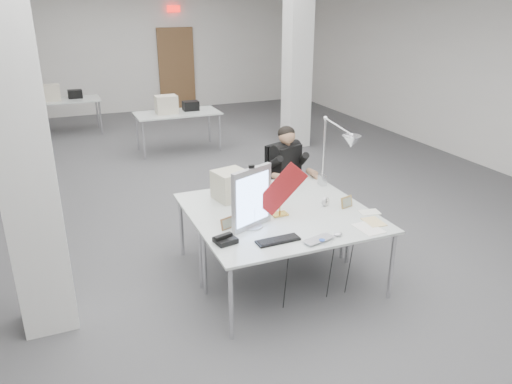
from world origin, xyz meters
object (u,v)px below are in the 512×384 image
(laptop, at_px, (322,242))
(desk_phone, at_px, (225,240))
(desk_main, at_px, (299,230))
(seated_person, at_px, (286,160))
(office_chair, at_px, (284,187))
(architect_lamp, at_px, (335,154))
(beige_monitor, at_px, (231,185))
(bankers_lamp, at_px, (280,201))
(monitor, at_px, (252,198))

(laptop, relative_size, desk_phone, 1.65)
(desk_main, distance_m, seated_person, 1.70)
(office_chair, distance_m, seated_person, 0.39)
(laptop, height_order, architect_lamp, architect_lamp)
(beige_monitor, xyz_separation_m, architect_lamp, (1.14, -0.26, 0.29))
(office_chair, height_order, seated_person, seated_person)
(bankers_lamp, distance_m, desk_phone, 0.81)
(bankers_lamp, distance_m, beige_monitor, 0.68)
(desk_phone, relative_size, architect_lamp, 0.21)
(desk_main, distance_m, bankers_lamp, 0.40)
(monitor, bearing_deg, seated_person, 29.94)
(office_chair, bearing_deg, desk_phone, -151.65)
(desk_main, bearing_deg, beige_monitor, 109.37)
(seated_person, height_order, bankers_lamp, seated_person)
(seated_person, xyz_separation_m, desk_phone, (-1.37, -1.58, -0.12))
(bankers_lamp, xyz_separation_m, architect_lamp, (0.84, 0.35, 0.30))
(seated_person, bearing_deg, beige_monitor, -169.72)
(bankers_lamp, xyz_separation_m, beige_monitor, (-0.31, 0.61, 0.01))
(monitor, height_order, bankers_lamp, monitor)
(seated_person, height_order, architect_lamp, architect_lamp)
(bankers_lamp, relative_size, beige_monitor, 0.90)
(office_chair, distance_m, architect_lamp, 1.16)
(desk_main, relative_size, architect_lamp, 2.00)
(office_chair, xyz_separation_m, laptop, (-0.57, -1.97, 0.25))
(monitor, bearing_deg, laptop, -73.55)
(office_chair, relative_size, beige_monitor, 3.09)
(bankers_lamp, distance_m, architect_lamp, 0.95)
(laptop, distance_m, beige_monitor, 1.39)
(seated_person, bearing_deg, architect_lamp, -99.92)
(architect_lamp, bearing_deg, desk_phone, -165.96)
(seated_person, height_order, desk_phone, seated_person)
(seated_person, relative_size, desk_phone, 4.55)
(monitor, bearing_deg, bankers_lamp, -0.36)
(beige_monitor, bearing_deg, seated_person, 19.23)
(monitor, xyz_separation_m, laptop, (0.46, -0.56, -0.29))
(monitor, xyz_separation_m, bankers_lamp, (0.37, 0.15, -0.15))
(architect_lamp, bearing_deg, seated_person, 90.86)
(desk_phone, relative_size, beige_monitor, 0.56)
(desk_main, xyz_separation_m, laptop, (0.06, -0.35, 0.02))
(monitor, distance_m, beige_monitor, 0.78)
(laptop, bearing_deg, seated_person, 60.26)
(monitor, xyz_separation_m, architect_lamp, (1.21, 0.50, 0.15))
(office_chair, distance_m, laptop, 2.07)
(office_chair, distance_m, beige_monitor, 1.23)
(bankers_lamp, bearing_deg, desk_phone, -172.72)
(desk_main, bearing_deg, laptop, -80.99)
(desk_main, bearing_deg, office_chair, 68.91)
(desk_phone, bearing_deg, office_chair, 38.76)
(laptop, height_order, desk_phone, desk_phone)
(desk_main, relative_size, beige_monitor, 5.37)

